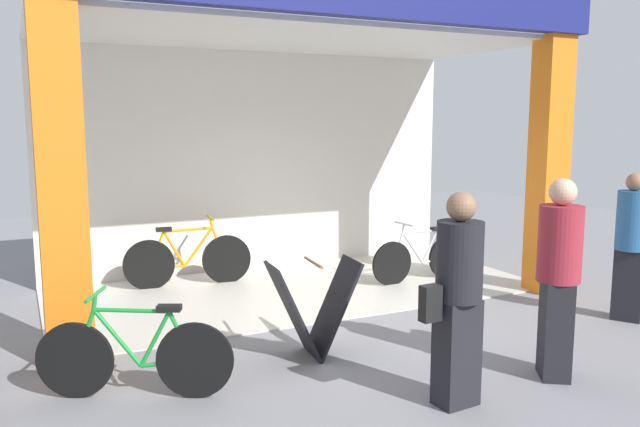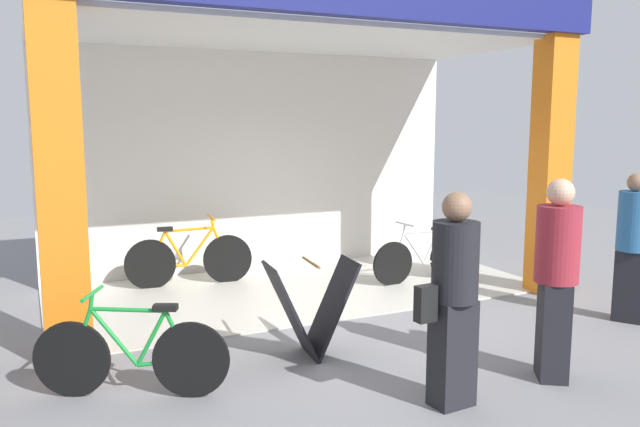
% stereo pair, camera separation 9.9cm
% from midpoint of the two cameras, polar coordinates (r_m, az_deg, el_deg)
% --- Properties ---
extents(ground_plane, '(20.87, 20.87, 0.00)m').
position_cam_midpoint_polar(ground_plane, '(7.49, 2.83, -9.50)').
color(ground_plane, gray).
rests_on(ground_plane, ground).
extents(shop_facade, '(6.63, 3.30, 3.99)m').
position_cam_midpoint_polar(shop_facade, '(8.64, -2.26, 7.51)').
color(shop_facade, beige).
rests_on(shop_facade, ground).
extents(bicycle_inside_0, '(1.75, 0.48, 0.97)m').
position_cam_midpoint_polar(bicycle_inside_0, '(9.04, -11.34, -4.01)').
color(bicycle_inside_0, black).
rests_on(bicycle_inside_0, ground).
extents(bicycle_inside_1, '(1.60, 0.44, 0.88)m').
position_cam_midpoint_polar(bicycle_inside_1, '(9.22, 9.39, -3.94)').
color(bicycle_inside_1, black).
rests_on(bicycle_inside_1, ground).
extents(bicycle_parked_0, '(1.50, 0.75, 0.90)m').
position_cam_midpoint_polar(bicycle_parked_0, '(5.62, -16.01, -12.10)').
color(bicycle_parked_0, black).
rests_on(bicycle_parked_0, ground).
extents(sandwich_board_sign, '(0.91, 0.56, 0.96)m').
position_cam_midpoint_polar(sandwich_board_sign, '(6.26, -0.35, -8.53)').
color(sandwich_board_sign, black).
rests_on(sandwich_board_sign, ground).
extents(pedestrian_0, '(0.53, 0.63, 1.80)m').
position_cam_midpoint_polar(pedestrian_0, '(6.00, 20.82, -5.19)').
color(pedestrian_0, black).
rests_on(pedestrian_0, ground).
extents(pedestrian_1, '(0.48, 0.48, 1.71)m').
position_cam_midpoint_polar(pedestrian_1, '(8.08, 26.48, -2.59)').
color(pedestrian_1, black).
rests_on(pedestrian_1, ground).
extents(pedestrian_2, '(0.57, 0.40, 1.74)m').
position_cam_midpoint_polar(pedestrian_2, '(5.20, 12.41, -7.21)').
color(pedestrian_2, black).
rests_on(pedestrian_2, ground).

